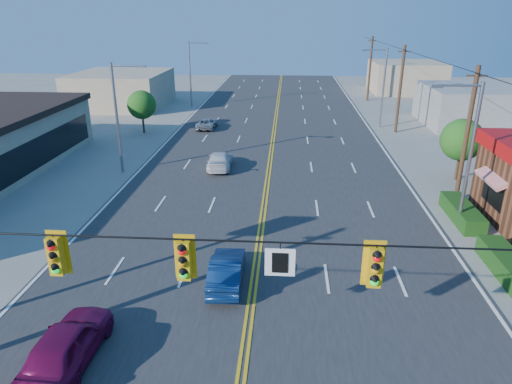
# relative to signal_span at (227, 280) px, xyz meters

# --- Properties ---
(road) EXTENTS (20.00, 120.00, 0.06)m
(road) POSITION_rel_signal_span_xyz_m (0.12, 20.00, -4.86)
(road) COLOR #2D2D30
(road) RESTS_ON ground
(signal_span) EXTENTS (24.32, 0.34, 9.00)m
(signal_span) POSITION_rel_signal_span_xyz_m (0.00, 0.00, 0.00)
(signal_span) COLOR #47301E
(signal_span) RESTS_ON ground
(streetlight_se) EXTENTS (2.55, 0.25, 8.00)m
(streetlight_se) POSITION_rel_signal_span_xyz_m (10.91, 14.00, -0.37)
(streetlight_se) COLOR gray
(streetlight_se) RESTS_ON ground
(streetlight_ne) EXTENTS (2.55, 0.25, 8.00)m
(streetlight_ne) POSITION_rel_signal_span_xyz_m (10.91, 38.00, -0.37)
(streetlight_ne) COLOR gray
(streetlight_ne) RESTS_ON ground
(streetlight_sw) EXTENTS (2.55, 0.25, 8.00)m
(streetlight_sw) POSITION_rel_signal_span_xyz_m (-10.67, 22.00, -0.37)
(streetlight_sw) COLOR gray
(streetlight_sw) RESTS_ON ground
(streetlight_nw) EXTENTS (2.55, 0.25, 8.00)m
(streetlight_nw) POSITION_rel_signal_span_xyz_m (-10.67, 48.00, -0.37)
(streetlight_nw) COLOR gray
(streetlight_nw) RESTS_ON ground
(utility_pole_near) EXTENTS (0.28, 0.28, 8.40)m
(utility_pole_near) POSITION_rel_signal_span_xyz_m (12.32, 18.00, -0.69)
(utility_pole_near) COLOR #47301E
(utility_pole_near) RESTS_ON ground
(utility_pole_mid) EXTENTS (0.28, 0.28, 8.40)m
(utility_pole_mid) POSITION_rel_signal_span_xyz_m (12.32, 36.00, -0.69)
(utility_pole_mid) COLOR #47301E
(utility_pole_mid) RESTS_ON ground
(utility_pole_far) EXTENTS (0.28, 0.28, 8.40)m
(utility_pole_far) POSITION_rel_signal_span_xyz_m (12.32, 54.00, -0.69)
(utility_pole_far) COLOR #47301E
(utility_pole_far) RESTS_ON ground
(tree_kfc_rear) EXTENTS (2.94, 2.94, 4.41)m
(tree_kfc_rear) POSITION_rel_signal_span_xyz_m (13.62, 22.00, -1.95)
(tree_kfc_rear) COLOR #47301E
(tree_kfc_rear) RESTS_ON ground
(tree_west) EXTENTS (2.80, 2.80, 4.20)m
(tree_west) POSITION_rel_signal_span_xyz_m (-12.88, 34.00, -2.09)
(tree_west) COLOR #47301E
(tree_west) RESTS_ON ground
(bld_east_mid) EXTENTS (12.00, 10.00, 4.00)m
(bld_east_mid) POSITION_rel_signal_span_xyz_m (22.12, 40.00, -2.89)
(bld_east_mid) COLOR gray
(bld_east_mid) RESTS_ON ground
(bld_west_far) EXTENTS (11.00, 12.00, 4.20)m
(bld_west_far) POSITION_rel_signal_span_xyz_m (-19.88, 48.00, -2.79)
(bld_west_far) COLOR tan
(bld_west_far) RESTS_ON ground
(bld_east_far) EXTENTS (10.00, 10.00, 4.40)m
(bld_east_far) POSITION_rel_signal_span_xyz_m (19.12, 62.00, -2.69)
(bld_east_far) COLOR tan
(bld_east_far) RESTS_ON ground
(car_magenta) EXTENTS (1.90, 4.47, 1.51)m
(car_magenta) POSITION_rel_signal_span_xyz_m (-5.80, 2.08, -4.13)
(car_magenta) COLOR maroon
(car_magenta) RESTS_ON ground
(car_blue) EXTENTS (1.49, 4.00, 1.31)m
(car_blue) POSITION_rel_signal_span_xyz_m (-1.06, 7.31, -4.23)
(car_blue) COLOR navy
(car_blue) RESTS_ON ground
(car_white) EXTENTS (1.96, 4.38, 1.25)m
(car_white) POSITION_rel_signal_span_xyz_m (-3.66, 23.28, -4.26)
(car_white) COLOR silver
(car_white) RESTS_ON ground
(car_silver) EXTENTS (1.81, 3.91, 1.09)m
(car_silver) POSITION_rel_signal_span_xyz_m (-6.87, 36.05, -4.34)
(car_silver) COLOR #A9A9AE
(car_silver) RESTS_ON ground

